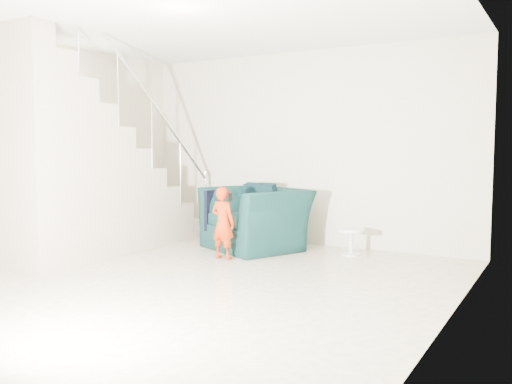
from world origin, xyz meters
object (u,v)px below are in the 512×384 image
armchair (256,219)px  staircase (82,181)px  toddler (223,223)px  side_table (351,237)px

armchair → staircase: (-1.66, -1.49, 0.54)m
toddler → staircase: 1.86m
toddler → side_table: toddler is taller
armchair → staircase: 2.29m
armchair → toddler: (-0.01, -0.79, 0.04)m
armchair → side_table: armchair is taller
toddler → side_table: bearing=-138.7°
toddler → side_table: size_ratio=2.60×
side_table → staircase: staircase is taller
side_table → staircase: bearing=-149.7°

